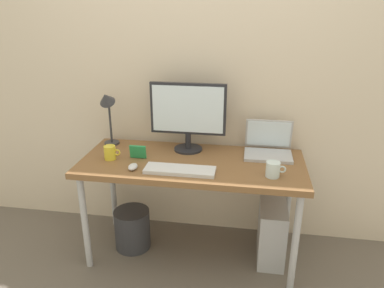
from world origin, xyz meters
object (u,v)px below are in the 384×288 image
at_px(keyboard, 180,170).
at_px(photo_frame, 138,152).
at_px(desk_lamp, 107,106).
at_px(glass_cup, 273,169).
at_px(monitor, 188,113).
at_px(laptop, 268,146).
at_px(mouse, 133,167).
at_px(desk, 192,170).
at_px(wastebasket, 132,229).
at_px(coffee_mug, 110,153).
at_px(computer_tower, 272,232).

distance_m(keyboard, photo_frame, 0.36).
bearing_deg(desk_lamp, keyboard, -31.73).
distance_m(keyboard, glass_cup, 0.57).
xyz_separation_m(keyboard, photo_frame, (-0.32, 0.16, 0.04)).
xyz_separation_m(monitor, laptop, (0.56, 0.01, -0.22)).
height_order(mouse, glass_cup, glass_cup).
relative_size(desk, wastebasket, 4.94).
xyz_separation_m(desk, mouse, (-0.35, -0.19, 0.08)).
height_order(desk_lamp, photo_frame, desk_lamp).
relative_size(desk, photo_frame, 13.46).
xyz_separation_m(monitor, coffee_mug, (-0.49, -0.25, -0.23)).
bearing_deg(laptop, mouse, -155.23).
relative_size(keyboard, computer_tower, 1.05).
height_order(laptop, photo_frame, laptop).
bearing_deg(photo_frame, computer_tower, 3.18).
height_order(desk, desk_lamp, desk_lamp).
relative_size(laptop, coffee_mug, 2.85).
bearing_deg(desk_lamp, glass_cup, -16.40).
distance_m(monitor, mouse, 0.54).
bearing_deg(desk, desk_lamp, 163.68).
relative_size(photo_frame, computer_tower, 0.26).
xyz_separation_m(laptop, desk_lamp, (-1.14, -0.01, 0.24)).
bearing_deg(glass_cup, computer_tower, 77.57).
xyz_separation_m(mouse, photo_frame, (-0.02, 0.17, 0.03)).
bearing_deg(desk, wastebasket, 179.99).
bearing_deg(laptop, desk, -158.03).
height_order(laptop, glass_cup, laptop).
distance_m(desk, monitor, 0.39).
bearing_deg(photo_frame, wastebasket, 167.95).
distance_m(monitor, desk_lamp, 0.58).
bearing_deg(computer_tower, keyboard, -160.65).
bearing_deg(keyboard, computer_tower, 19.35).
relative_size(desk_lamp, keyboard, 0.96).
distance_m(mouse, glass_cup, 0.87).
xyz_separation_m(desk, coffee_mug, (-0.55, -0.06, 0.11)).
xyz_separation_m(desk_lamp, mouse, (0.29, -0.38, -0.28)).
xyz_separation_m(laptop, coffee_mug, (-1.05, -0.26, -0.01)).
distance_m(desk_lamp, glass_cup, 1.23).
bearing_deg(wastebasket, monitor, 25.67).
distance_m(desk_lamp, wastebasket, 0.92).
height_order(coffee_mug, glass_cup, same).
bearing_deg(desk_lamp, wastebasket, -44.14).
bearing_deg(wastebasket, computer_tower, 1.92).
relative_size(monitor, laptop, 1.64).
relative_size(laptop, desk_lamp, 0.76).
xyz_separation_m(desk, keyboard, (-0.05, -0.18, 0.08)).
height_order(monitor, coffee_mug, monitor).
bearing_deg(photo_frame, laptop, 14.23).
distance_m(desk_lamp, computer_tower, 1.46).
xyz_separation_m(coffee_mug, wastebasket, (0.10, 0.06, -0.63)).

